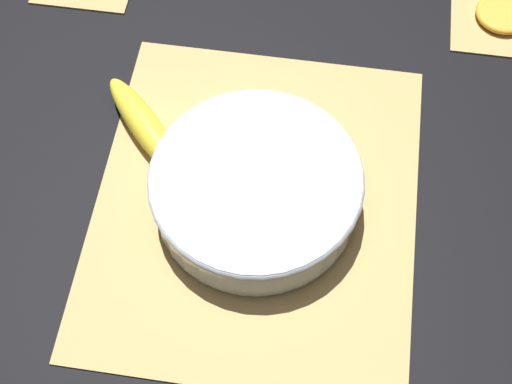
% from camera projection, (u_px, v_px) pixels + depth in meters
% --- Properties ---
extents(ground_plane, '(6.00, 6.00, 0.00)m').
position_uv_depth(ground_plane, '(256.00, 204.00, 0.88)').
color(ground_plane, black).
extents(bamboo_mat_center, '(0.46, 0.39, 0.01)m').
position_uv_depth(bamboo_mat_center, '(256.00, 203.00, 0.87)').
color(bamboo_mat_center, tan).
rests_on(bamboo_mat_center, ground_plane).
extents(coaster_mat_near_right, '(0.14, 0.14, 0.01)m').
position_uv_depth(coaster_mat_near_right, '(501.00, 17.00, 1.02)').
color(coaster_mat_near_right, tan).
rests_on(coaster_mat_near_right, ground_plane).
extents(fruit_salad_bowl, '(0.25, 0.25, 0.07)m').
position_uv_depth(fruit_salad_bowl, '(255.00, 188.00, 0.84)').
color(fruit_salad_bowl, silver).
rests_on(fruit_salad_bowl, bamboo_mat_center).
extents(whole_banana, '(0.16, 0.15, 0.04)m').
position_uv_depth(whole_banana, '(147.00, 128.00, 0.90)').
color(whole_banana, yellow).
rests_on(whole_banana, bamboo_mat_center).
extents(orange_slice_whole, '(0.08, 0.08, 0.01)m').
position_uv_depth(orange_slice_whole, '(503.00, 13.00, 1.01)').
color(orange_slice_whole, '#F9A338').
rests_on(orange_slice_whole, coaster_mat_near_right).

